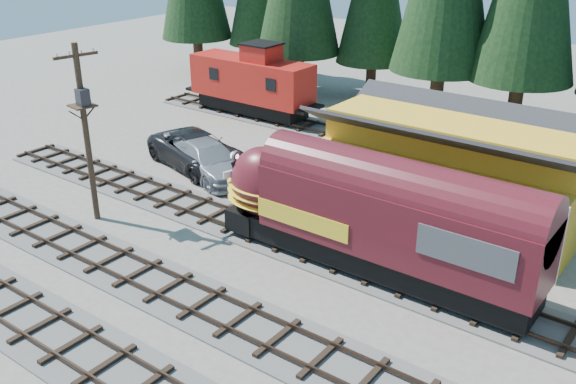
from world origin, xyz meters
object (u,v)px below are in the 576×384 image
Objects in this scene: pickup_truck_a at (198,151)px; pickup_truck_b at (209,160)px; caboose at (252,82)px; utility_pole at (85,123)px; locomotive at (363,218)px; depot at (451,161)px.

pickup_truck_b is at bearing -99.09° from pickup_truck_a.
caboose reaches higher than pickup_truck_b.
pickup_truck_a is at bearing 84.19° from pickup_truck_b.
utility_pole is at bearing -166.53° from pickup_truck_b.
locomotive is 22.37m from caboose.
pickup_truck_a is (-14.31, -2.22, -1.97)m from depot.
caboose reaches higher than pickup_truck_a.
caboose is 1.32× the size of pickup_truck_a.
utility_pole is at bearing -143.24° from depot.
utility_pole is 1.29× the size of pickup_truck_b.
pickup_truck_a is (-13.46, 4.28, -1.32)m from locomotive.
utility_pole is (-12.63, -3.57, 2.51)m from locomotive.
locomotive is 13.36m from utility_pole.
depot is 1.36× the size of caboose.
utility_pole is 8.77m from pickup_truck_a.
pickup_truck_a is 1.09× the size of pickup_truck_b.
utility_pole reaches higher than depot.
depot is at bearing 46.81° from utility_pole.
depot is at bearing 82.55° from locomotive.
pickup_truck_a is at bearing -67.70° from caboose.
caboose is at bearing 45.64° from pickup_truck_b.
depot reaches higher than pickup_truck_b.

